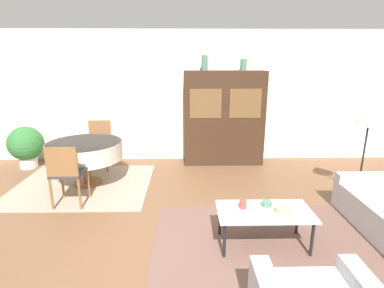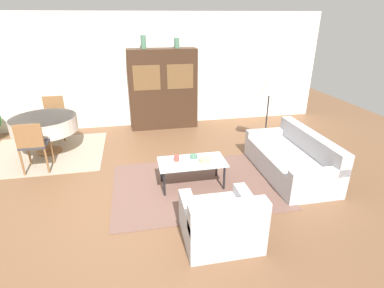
# 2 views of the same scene
# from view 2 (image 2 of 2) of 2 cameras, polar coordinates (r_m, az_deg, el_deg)

# --- Properties ---
(ground_plane) EXTENTS (14.00, 14.00, 0.00)m
(ground_plane) POSITION_cam_2_polar(r_m,az_deg,el_deg) (4.66, -11.60, -11.24)
(ground_plane) COLOR brown
(wall_back) EXTENTS (10.00, 0.06, 2.70)m
(wall_back) POSITION_cam_2_polar(r_m,az_deg,el_deg) (7.60, -12.75, 13.24)
(wall_back) COLOR silver
(wall_back) RESTS_ON ground_plane
(area_rug) EXTENTS (2.73, 1.95, 0.01)m
(area_rug) POSITION_cam_2_polar(r_m,az_deg,el_deg) (5.02, 0.91, -7.87)
(area_rug) COLOR brown
(area_rug) RESTS_ON ground_plane
(dining_rug) EXTENTS (2.29, 1.94, 0.01)m
(dining_rug) POSITION_cam_2_polar(r_m,az_deg,el_deg) (6.81, -26.07, -1.65)
(dining_rug) COLOR gray
(dining_rug) RESTS_ON ground_plane
(couch) EXTENTS (0.93, 1.89, 0.75)m
(couch) POSITION_cam_2_polar(r_m,az_deg,el_deg) (5.56, 18.50, -2.84)
(couch) COLOR #B2B2B7
(couch) RESTS_ON ground_plane
(armchair) EXTENTS (0.91, 0.83, 0.72)m
(armchair) POSITION_cam_2_polar(r_m,az_deg,el_deg) (3.81, 5.58, -14.59)
(armchair) COLOR #B2B2B7
(armchair) RESTS_ON ground_plane
(coffee_table) EXTENTS (1.08, 0.57, 0.43)m
(coffee_table) POSITION_cam_2_polar(r_m,az_deg,el_deg) (4.84, -0.00, -3.78)
(coffee_table) COLOR black
(coffee_table) RESTS_ON area_rug
(display_cabinet) EXTENTS (1.62, 0.47, 1.90)m
(display_cabinet) POSITION_cam_2_polar(r_m,az_deg,el_deg) (7.43, -5.53, 10.35)
(display_cabinet) COLOR #382316
(display_cabinet) RESTS_ON ground_plane
(dining_table) EXTENTS (1.26, 1.26, 0.75)m
(dining_table) POSITION_cam_2_polar(r_m,az_deg,el_deg) (6.66, -26.31, 3.35)
(dining_table) COLOR brown
(dining_table) RESTS_ON dining_rug
(dining_chair_near) EXTENTS (0.44, 0.44, 0.94)m
(dining_chair_near) POSITION_cam_2_polar(r_m,az_deg,el_deg) (5.91, -28.06, 0.18)
(dining_chair_near) COLOR brown
(dining_chair_near) RESTS_ON dining_rug
(dining_chair_far) EXTENTS (0.44, 0.44, 0.94)m
(dining_chair_far) POSITION_cam_2_polar(r_m,az_deg,el_deg) (7.45, -24.79, 5.18)
(dining_chair_far) COLOR brown
(dining_chair_far) RESTS_ON dining_rug
(floor_lamp) EXTENTS (0.38, 0.38, 1.47)m
(floor_lamp) POSITION_cam_2_polar(r_m,az_deg,el_deg) (6.25, 14.57, 10.05)
(floor_lamp) COLOR black
(floor_lamp) RESTS_ON ground_plane
(cup) EXTENTS (0.08, 0.08, 0.10)m
(cup) POSITION_cam_2_polar(r_m,az_deg,el_deg) (4.82, -2.94, -2.70)
(cup) COLOR #9E4238
(cup) RESTS_ON coffee_table
(bowl) EXTENTS (0.17, 0.17, 0.07)m
(bowl) POSITION_cam_2_polar(r_m,az_deg,el_deg) (4.79, 2.42, -3.06)
(bowl) COLOR tan
(bowl) RESTS_ON coffee_table
(bowl_small) EXTENTS (0.12, 0.12, 0.06)m
(bowl_small) POSITION_cam_2_polar(r_m,az_deg,el_deg) (4.93, 0.33, -2.35)
(bowl_small) COLOR #4C7A60
(bowl_small) RESTS_ON coffee_table
(vase_tall) EXTENTS (0.12, 0.12, 0.29)m
(vase_tall) POSITION_cam_2_polar(r_m,az_deg,el_deg) (7.24, -9.25, 18.63)
(vase_tall) COLOR #4C7A60
(vase_tall) RESTS_ON display_cabinet
(vase_short) EXTENTS (0.13, 0.13, 0.22)m
(vase_short) POSITION_cam_2_polar(r_m,az_deg,el_deg) (7.31, -2.92, 18.65)
(vase_short) COLOR #4C7A60
(vase_short) RESTS_ON display_cabinet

